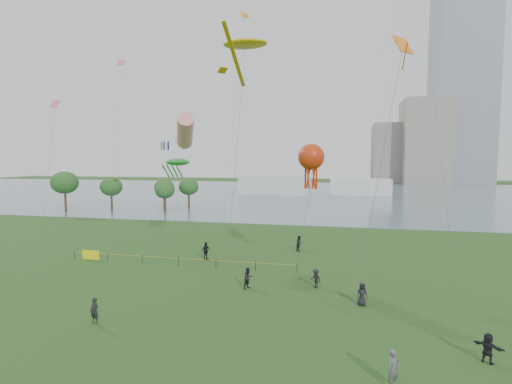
% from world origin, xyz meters
% --- Properties ---
extents(ground_plane, '(400.00, 400.00, 0.00)m').
position_xyz_m(ground_plane, '(0.00, 0.00, 0.00)').
color(ground_plane, '#193A12').
extents(lake, '(400.00, 120.00, 0.08)m').
position_xyz_m(lake, '(0.00, 100.00, 0.02)').
color(lake, slate).
rests_on(lake, ground_plane).
extents(tower, '(24.00, 24.00, 120.00)m').
position_xyz_m(tower, '(62.00, 168.00, 60.00)').
color(tower, slate).
rests_on(tower, ground_plane).
extents(building_mid, '(20.00, 20.00, 38.00)m').
position_xyz_m(building_mid, '(46.00, 162.00, 19.00)').
color(building_mid, gray).
rests_on(building_mid, ground_plane).
extents(building_low, '(16.00, 18.00, 28.00)m').
position_xyz_m(building_low, '(32.00, 168.00, 14.00)').
color(building_low, gray).
rests_on(building_low, ground_plane).
extents(pavilion_left, '(22.00, 8.00, 6.00)m').
position_xyz_m(pavilion_left, '(-12.00, 95.00, 3.00)').
color(pavilion_left, silver).
rests_on(pavilion_left, ground_plane).
extents(pavilion_right, '(18.00, 7.00, 5.00)m').
position_xyz_m(pavilion_right, '(14.00, 98.00, 2.50)').
color(pavilion_right, silver).
rests_on(pavilion_right, ground_plane).
extents(trees, '(27.59, 15.01, 8.37)m').
position_xyz_m(trees, '(-36.33, 50.20, 5.28)').
color(trees, '#372719').
rests_on(trees, ground_plane).
extents(fence, '(24.07, 0.07, 1.05)m').
position_xyz_m(fence, '(-15.12, 14.45, 0.55)').
color(fence, black).
rests_on(fence, ground_plane).
extents(kite_flyer, '(0.80, 0.78, 1.85)m').
position_xyz_m(kite_flyer, '(9.19, -2.39, 0.93)').
color(kite_flyer, '#525459').
rests_on(kite_flyer, ground_plane).
extents(spectator_a, '(1.02, 1.08, 1.77)m').
position_xyz_m(spectator_a, '(-0.51, 9.30, 0.89)').
color(spectator_a, black).
rests_on(spectator_a, ground_plane).
extents(spectator_b, '(1.16, 1.09, 1.58)m').
position_xyz_m(spectator_b, '(4.95, 10.69, 0.79)').
color(spectator_b, black).
rests_on(spectator_b, ground_plane).
extents(spectator_c, '(0.93, 1.21, 1.92)m').
position_xyz_m(spectator_c, '(-7.01, 17.10, 0.96)').
color(spectator_c, black).
rests_on(spectator_c, ground_plane).
extents(spectator_d, '(0.93, 0.73, 1.69)m').
position_xyz_m(spectator_d, '(8.46, 7.58, 0.84)').
color(spectator_d, black).
rests_on(spectator_d, ground_plane).
extents(spectator_e, '(1.49, 1.22, 1.59)m').
position_xyz_m(spectator_e, '(14.36, 0.92, 0.80)').
color(spectator_e, black).
rests_on(spectator_e, ground_plane).
extents(spectator_f, '(0.68, 0.50, 1.70)m').
position_xyz_m(spectator_f, '(-8.80, 0.82, 0.85)').
color(spectator_f, black).
rests_on(spectator_f, ground_plane).
extents(spectator_g, '(1.02, 1.11, 1.84)m').
position_xyz_m(spectator_g, '(2.44, 22.95, 0.92)').
color(spectator_g, black).
rests_on(spectator_g, ground_plane).
extents(kite_stingray, '(4.71, 9.95, 23.01)m').
position_xyz_m(kite_stingray, '(-2.99, 18.46, 22.54)').
color(kite_stingray, '#3F3F42').
extents(kite_windsock, '(4.23, 5.07, 15.67)m').
position_xyz_m(kite_windsock, '(-9.70, 18.38, 13.77)').
color(kite_windsock, '#3F3F42').
extents(kite_creature, '(2.92, 7.83, 10.84)m').
position_xyz_m(kite_creature, '(-11.67, 20.79, 10.39)').
color(kite_creature, '#3F3F42').
extents(kite_octopus, '(2.36, 3.96, 12.11)m').
position_xyz_m(kite_octopus, '(4.24, 14.01, 10.86)').
color(kite_octopus, '#3F3F42').
extents(kite_delta, '(4.94, 12.94, 18.79)m').
position_xyz_m(kite_delta, '(10.34, 5.86, 17.12)').
color(kite_delta, '#3F3F42').
extents(small_kites, '(41.76, 13.30, 12.50)m').
position_xyz_m(small_kites, '(-2.50, 17.81, 22.90)').
color(small_kites, '#E5598C').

